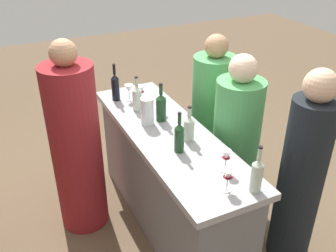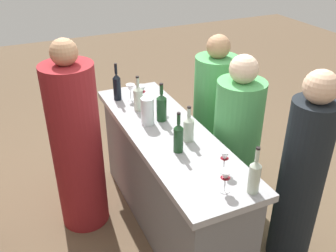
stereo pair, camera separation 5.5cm
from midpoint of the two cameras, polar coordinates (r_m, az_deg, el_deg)
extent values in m
plane|color=brown|center=(3.43, -0.48, -14.10)|extent=(12.00, 12.00, 0.00)
cube|color=slate|center=(3.15, -0.51, -8.42)|extent=(1.83, 0.50, 0.86)
cube|color=#99999E|center=(2.90, -0.55, -1.30)|extent=(1.91, 0.58, 0.05)
cylinder|color=#B7C6B2|center=(2.30, 12.47, -7.64)|extent=(0.07, 0.07, 0.19)
cone|color=#B7C6B2|center=(2.23, 12.77, -5.35)|extent=(0.07, 0.07, 0.04)
cylinder|color=#B7C6B2|center=(2.20, 12.93, -4.13)|extent=(0.02, 0.02, 0.08)
cylinder|color=black|center=(2.18, 13.06, -3.14)|extent=(0.03, 0.03, 0.01)
cylinder|color=#193D1E|center=(2.61, 1.09, -2.11)|extent=(0.07, 0.07, 0.18)
cone|color=#193D1E|center=(2.55, 1.11, -0.05)|extent=(0.07, 0.07, 0.03)
cylinder|color=#193D1E|center=(2.53, 1.12, 1.05)|extent=(0.02, 0.02, 0.08)
cylinder|color=black|center=(2.50, 1.13, 1.93)|extent=(0.03, 0.03, 0.01)
cylinder|color=#B7C6B2|center=(2.74, 2.58, -0.67)|extent=(0.08, 0.08, 0.16)
cone|color=#B7C6B2|center=(2.69, 2.63, 1.13)|extent=(0.08, 0.08, 0.03)
cylinder|color=#B7C6B2|center=(2.67, 2.65, 2.08)|extent=(0.03, 0.03, 0.07)
cylinder|color=black|center=(2.65, 2.67, 2.86)|extent=(0.03, 0.03, 0.01)
cylinder|color=#193D1E|center=(3.00, -1.58, 2.49)|extent=(0.08, 0.08, 0.19)
cone|color=#193D1E|center=(2.95, -1.61, 4.45)|extent=(0.08, 0.08, 0.04)
cylinder|color=#193D1E|center=(2.93, -1.63, 5.49)|extent=(0.03, 0.03, 0.08)
cylinder|color=black|center=(2.91, -1.64, 6.32)|extent=(0.03, 0.03, 0.01)
cylinder|color=#B7C6B2|center=(3.18, -5.15, 3.86)|extent=(0.08, 0.08, 0.18)
cone|color=#B7C6B2|center=(3.14, -5.23, 5.64)|extent=(0.08, 0.08, 0.03)
cylinder|color=#B7C6B2|center=(3.11, -5.28, 6.57)|extent=(0.03, 0.03, 0.08)
cylinder|color=black|center=(3.10, -5.32, 7.32)|extent=(0.03, 0.03, 0.01)
cylinder|color=black|center=(3.38, -8.36, 5.46)|extent=(0.07, 0.07, 0.20)
cone|color=black|center=(3.33, -8.51, 7.36)|extent=(0.07, 0.07, 0.04)
cylinder|color=black|center=(3.31, -8.59, 8.35)|extent=(0.02, 0.02, 0.08)
cylinder|color=black|center=(3.30, -8.65, 9.13)|extent=(0.03, 0.03, 0.01)
cylinder|color=white|center=(2.48, 7.94, -6.67)|extent=(0.06, 0.06, 0.00)
cylinder|color=white|center=(2.46, 8.00, -5.89)|extent=(0.01, 0.01, 0.08)
cone|color=white|center=(2.42, 8.13, -4.40)|extent=(0.06, 0.06, 0.08)
cone|color=maroon|center=(2.43, 8.08, -4.93)|extent=(0.05, 0.05, 0.02)
cylinder|color=white|center=(3.17, -1.72, 2.16)|extent=(0.06, 0.06, 0.00)
cylinder|color=white|center=(3.16, -1.73, 2.73)|extent=(0.01, 0.01, 0.07)
cone|color=white|center=(3.13, -1.75, 3.87)|extent=(0.07, 0.07, 0.07)
cone|color=maroon|center=(3.14, -1.74, 3.45)|extent=(0.06, 0.06, 0.02)
cylinder|color=white|center=(2.33, 8.13, -9.50)|extent=(0.06, 0.06, 0.00)
cylinder|color=white|center=(2.30, 8.20, -8.74)|extent=(0.01, 0.01, 0.07)
cone|color=white|center=(2.26, 8.33, -7.30)|extent=(0.07, 0.07, 0.07)
cone|color=maroon|center=(2.27, 8.28, -7.81)|extent=(0.06, 0.06, 0.02)
cylinder|color=white|center=(3.33, -4.55, 3.42)|extent=(0.06, 0.06, 0.00)
cylinder|color=white|center=(3.31, -4.58, 4.09)|extent=(0.01, 0.01, 0.08)
cone|color=white|center=(3.28, -4.64, 5.39)|extent=(0.08, 0.08, 0.08)
cone|color=maroon|center=(3.29, -4.62, 4.94)|extent=(0.07, 0.07, 0.03)
cylinder|color=white|center=(3.40, -6.28, 3.95)|extent=(0.06, 0.06, 0.00)
cylinder|color=white|center=(3.39, -6.32, 4.57)|extent=(0.01, 0.01, 0.08)
cone|color=white|center=(3.36, -6.38, 5.67)|extent=(0.08, 0.08, 0.07)
cylinder|color=silver|center=(2.95, -3.71, 2.21)|extent=(0.10, 0.10, 0.22)
cylinder|color=black|center=(2.89, 18.72, -8.28)|extent=(0.40, 0.40, 1.33)
sphere|color=#D8AD8C|center=(2.53, 21.44, 5.68)|extent=(0.22, 0.22, 0.22)
cylinder|color=#4CA559|center=(3.65, 6.18, 0.90)|extent=(0.50, 0.50, 1.26)
sphere|color=tan|center=(3.37, 6.84, 11.83)|extent=(0.21, 0.21, 0.21)
cylinder|color=#4CA559|center=(3.17, 9.49, -4.02)|extent=(0.43, 0.43, 1.27)
sphere|color=beige|center=(2.84, 10.70, 8.50)|extent=(0.22, 0.22, 0.22)
cylinder|color=maroon|center=(3.11, -14.07, -3.61)|extent=(0.44, 0.44, 1.43)
sphere|color=tan|center=(2.77, -16.07, 10.53)|extent=(0.20, 0.20, 0.20)
camera|label=1|loc=(0.03, -90.55, -0.31)|focal=40.51mm
camera|label=2|loc=(0.03, 89.45, 0.31)|focal=40.51mm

